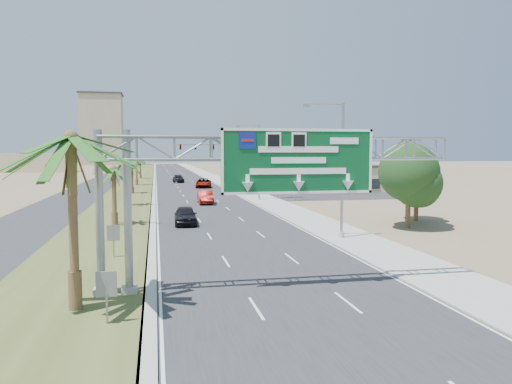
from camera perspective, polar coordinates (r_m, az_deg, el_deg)
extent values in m
plane|color=#8C7A59|center=(15.39, 13.42, -20.22)|extent=(600.00, 600.00, 0.00)
cube|color=#28282B|center=(122.95, -8.63, 1.54)|extent=(12.00, 300.00, 0.02)
cube|color=#9E9B93|center=(123.65, -4.69, 1.62)|extent=(4.00, 300.00, 0.10)
cube|color=#425023|center=(122.87, -13.29, 1.50)|extent=(7.00, 300.00, 0.12)
cube|color=#28282B|center=(123.30, -16.54, 1.42)|extent=(8.00, 300.00, 0.02)
cylinder|color=gray|center=(22.84, -14.43, -2.41)|extent=(0.36, 0.36, 7.40)
cylinder|color=gray|center=(22.93, -17.43, -2.45)|extent=(0.36, 0.36, 7.40)
cube|color=#9E9B93|center=(23.51, -14.26, -10.91)|extent=(0.70, 0.70, 0.40)
cube|color=#9E9B93|center=(23.60, -17.22, -10.91)|extent=(0.70, 0.70, 0.40)
cube|color=#074921|center=(23.09, 4.87, 3.52)|extent=(7.20, 0.12, 3.00)
cube|color=navy|center=(22.46, -0.98, 5.93)|extent=(0.75, 0.03, 0.75)
cone|color=white|center=(23.06, 4.90, 0.66)|extent=(0.56, 0.56, 0.45)
cylinder|color=brown|center=(21.09, -20.15, -3.66)|extent=(0.36, 0.36, 7.00)
cylinder|color=brown|center=(21.62, -19.95, -10.66)|extent=(0.54, 0.54, 1.68)
cylinder|color=brown|center=(44.95, -15.88, -0.60)|extent=(0.36, 0.36, 5.00)
cylinder|color=brown|center=(45.16, -15.83, -3.00)|extent=(0.54, 0.54, 1.20)
cylinder|color=brown|center=(60.84, -14.73, 1.12)|extent=(0.36, 0.36, 5.80)
cylinder|color=brown|center=(61.01, -14.69, -0.95)|extent=(0.54, 0.54, 1.39)
cylinder|color=brown|center=(78.83, -13.98, 1.42)|extent=(0.36, 0.36, 4.50)
cylinder|color=brown|center=(78.94, -13.95, 0.18)|extent=(0.54, 0.54, 1.08)
cylinder|color=brown|center=(97.78, -13.49, 2.22)|extent=(0.36, 0.36, 5.20)
cylinder|color=brown|center=(97.87, -13.47, 1.06)|extent=(0.54, 0.54, 1.25)
cylinder|color=brown|center=(122.76, -13.08, 2.59)|extent=(0.36, 0.36, 4.80)
cylinder|color=brown|center=(122.83, -13.06, 1.74)|extent=(0.54, 0.54, 1.15)
cylinder|color=gray|center=(37.19, 9.83, 2.33)|extent=(0.20, 0.20, 10.00)
cylinder|color=gray|center=(36.84, 7.87, 9.88)|extent=(2.80, 0.12, 0.12)
cube|color=slate|center=(36.40, 5.76, 9.81)|extent=(0.50, 0.22, 0.18)
cylinder|color=#9E9B93|center=(37.68, 9.73, -4.91)|extent=(0.44, 0.44, 0.50)
cylinder|color=gray|center=(66.04, 0.35, 3.35)|extent=(0.20, 0.20, 10.00)
cylinder|color=gray|center=(65.85, -0.85, 7.57)|extent=(2.80, 0.12, 0.12)
cube|color=slate|center=(65.60, -2.06, 7.49)|extent=(0.50, 0.22, 0.18)
cylinder|color=#9E9B93|center=(66.32, 0.35, -0.76)|extent=(0.44, 0.44, 0.50)
cylinder|color=gray|center=(101.55, -3.81, 3.77)|extent=(0.20, 0.20, 10.00)
cylinder|color=gray|center=(101.42, -4.61, 6.51)|extent=(2.80, 0.12, 0.12)
cube|color=slate|center=(101.26, -5.40, 6.45)|extent=(0.50, 0.22, 0.18)
cylinder|color=#9E9B93|center=(101.72, -3.79, 1.10)|extent=(0.44, 0.44, 0.50)
cylinder|color=gray|center=(85.69, -2.58, 2.96)|extent=(0.28, 0.28, 8.00)
cylinder|color=gray|center=(85.04, -5.94, 5.42)|extent=(10.00, 0.18, 0.18)
cube|color=black|center=(85.00, -4.91, 5.16)|extent=(0.32, 0.18, 0.95)
cube|color=black|center=(84.71, -6.93, 5.15)|extent=(0.32, 0.18, 0.95)
cube|color=black|center=(84.55, -8.63, 5.13)|extent=(0.32, 0.18, 0.95)
sphere|color=red|center=(84.88, -4.90, 5.36)|extent=(0.22, 0.22, 0.22)
imported|color=black|center=(85.66, -2.59, 4.97)|extent=(0.16, 0.16, 0.60)
cylinder|color=#9E9B93|center=(85.88, -2.57, 0.49)|extent=(0.56, 0.56, 0.60)
cube|color=#C8B487|center=(83.58, 8.15, 1.51)|extent=(18.00, 10.00, 4.00)
cylinder|color=brown|center=(44.19, 16.98, -1.42)|extent=(0.44, 0.44, 3.90)
sphere|color=#123616|center=(44.00, 17.06, 1.94)|extent=(4.50, 4.50, 4.50)
cylinder|color=brown|center=(49.15, 17.84, -1.21)|extent=(0.44, 0.44, 3.30)
sphere|color=#123616|center=(48.98, 17.90, 1.35)|extent=(3.50, 3.50, 3.50)
cylinder|color=gray|center=(19.53, -16.69, -12.04)|extent=(0.08, 0.08, 1.80)
cube|color=slate|center=(19.34, -16.73, -10.06)|extent=(0.75, 0.06, 0.95)
cylinder|color=gray|center=(31.24, -15.96, -5.78)|extent=(0.08, 0.08, 1.80)
cube|color=slate|center=(31.12, -15.99, -4.51)|extent=(0.75, 0.06, 0.95)
cube|color=tan|center=(264.16, -17.19, 6.79)|extent=(20.00, 16.00, 35.00)
cube|color=#C8B487|center=(177.03, -24.20, 3.08)|extent=(24.00, 14.00, 6.00)
cube|color=#C8B487|center=(156.87, 1.84, 3.15)|extent=(20.00, 12.00, 5.00)
imported|color=black|center=(44.57, -8.07, -2.68)|extent=(2.08, 4.87, 1.64)
imported|color=maroon|center=(62.22, -5.82, -0.61)|extent=(1.77, 4.97, 1.63)
imported|color=gray|center=(90.49, -6.02, 1.01)|extent=(3.41, 6.20, 1.65)
imported|color=black|center=(106.19, -8.87, 1.48)|extent=(2.42, 5.45, 1.56)
cylinder|color=gray|center=(68.59, 2.41, 2.94)|extent=(0.20, 0.20, 8.92)
cube|color=red|center=(68.57, 2.42, 5.50)|extent=(2.40, 0.87, 2.40)
cube|color=white|center=(68.40, 2.46, 5.50)|extent=(1.64, 0.44, 0.84)
cylinder|color=gray|center=(66.24, 4.47, 2.56)|extent=(0.20, 0.20, 8.19)
cube|color=navy|center=(66.19, 4.48, 4.63)|extent=(1.99, 0.94, 3.00)
cube|color=white|center=(66.02, 4.53, 4.63)|extent=(1.34, 0.49, 1.05)
cylinder|color=gray|center=(91.82, -1.05, 3.35)|extent=(0.20, 0.20, 8.90)
cube|color=red|center=(91.81, -1.05, 5.45)|extent=(2.14, 1.14, 1.80)
cube|color=white|center=(91.64, -1.03, 5.45)|extent=(1.43, 0.64, 0.63)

